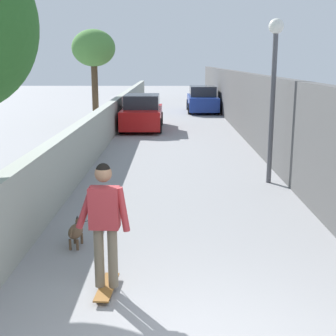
{
  "coord_description": "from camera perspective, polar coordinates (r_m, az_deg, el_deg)",
  "views": [
    {
      "loc": [
        -3.95,
        0.28,
        3.0
      ],
      "look_at": [
        4.67,
        0.34,
        1.0
      ],
      "focal_mm": 49.5,
      "sensor_mm": 36.0,
      "label": 1
    }
  ],
  "objects": [
    {
      "name": "lamp_post",
      "position": [
        11.61,
        12.92,
        11.5
      ],
      "size": [
        0.36,
        0.36,
        3.97
      ],
      "color": "#4C4C51",
      "rests_on": "ground"
    },
    {
      "name": "car_far",
      "position": [
        28.16,
        4.25,
        8.36
      ],
      "size": [
        4.17,
        1.8,
        1.54
      ],
      "color": "navy",
      "rests_on": "ground"
    },
    {
      "name": "dog",
      "position": [
        7.84,
        -11.22,
        -7.54
      ],
      "size": [
        1.89,
        0.85,
        1.06
      ],
      "color": "brown",
      "rests_on": "ground"
    },
    {
      "name": "tree_left_near",
      "position": [
        23.26,
        -9.15,
        14.2
      ],
      "size": [
        2.09,
        2.09,
        4.49
      ],
      "color": "#473523",
      "rests_on": "ground"
    },
    {
      "name": "fence_right",
      "position": [
        16.32,
        11.12,
        6.74
      ],
      "size": [
        48.0,
        0.3,
        2.55
      ],
      "primitive_type": "cube",
      "color": "#4C4C4C",
      "rests_on": "ground"
    },
    {
      "name": "ground_plane",
      "position": [
        18.2,
        1.28,
        3.56
      ],
      "size": [
        80.0,
        80.0,
        0.0
      ],
      "primitive_type": "plane",
      "color": "gray"
    },
    {
      "name": "skateboard",
      "position": [
        6.39,
        -7.53,
        -14.34
      ],
      "size": [
        0.81,
        0.25,
        0.08
      ],
      "color": "brown",
      "rests_on": "ground"
    },
    {
      "name": "person_skateboarder",
      "position": [
        6.0,
        -7.81,
        -5.87
      ],
      "size": [
        0.24,
        0.71,
        1.67
      ],
      "color": "#726651",
      "rests_on": "skateboard"
    },
    {
      "name": "car_near",
      "position": [
        20.89,
        -3.2,
        6.75
      ],
      "size": [
        4.04,
        1.8,
        1.54
      ],
      "color": "#B71414",
      "rests_on": "ground"
    },
    {
      "name": "wall_left",
      "position": [
        16.3,
        -8.29,
        4.76
      ],
      "size": [
        48.0,
        0.3,
        1.37
      ],
      "primitive_type": "cube",
      "color": "#999E93",
      "rests_on": "ground"
    }
  ]
}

